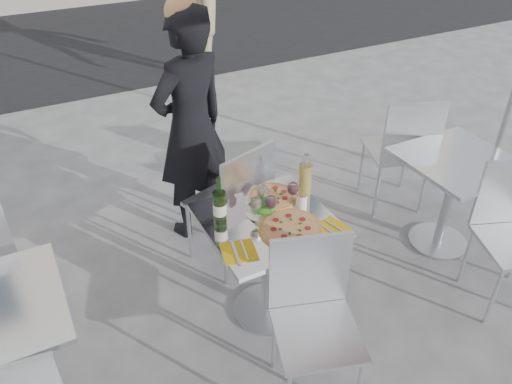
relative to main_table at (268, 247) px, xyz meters
name	(u,v)px	position (x,y,z in m)	size (l,w,h in m)	color
ground	(266,310)	(0.00, 0.00, -0.54)	(80.00, 80.00, 0.00)	#5E5E60
street_asphalt	(75,39)	(0.00, 6.50, -0.54)	(24.00, 5.00, 0.00)	black
main_table	(268,247)	(0.00, 0.00, 0.00)	(0.72, 0.72, 0.75)	#B7BABF
side_table_right	(453,184)	(1.50, 0.00, 0.00)	(0.72, 0.72, 0.75)	#B7BABF
chair_far	(236,199)	(0.03, 0.48, 0.05)	(0.57, 0.58, 0.99)	silver
chair_near	(313,308)	(-0.03, -0.54, 0.02)	(0.54, 0.55, 0.94)	silver
side_chair_rfar	(403,146)	(1.48, 0.51, 0.06)	(0.59, 0.60, 1.01)	silver
woman_diner	(191,128)	(-0.05, 1.05, 0.33)	(0.63, 0.42, 1.74)	black
pedestrian_b	(199,9)	(1.20, 4.00, 0.35)	(1.15, 0.66, 1.78)	tan
pizza_near	(290,228)	(0.07, -0.14, 0.22)	(0.35, 0.35, 0.02)	#DE9E56
pizza_far	(273,197)	(0.12, 0.16, 0.23)	(0.33, 0.33, 0.03)	white
salad_plate	(264,207)	(0.01, 0.08, 0.25)	(0.22, 0.22, 0.09)	white
wine_bottle	(220,205)	(-0.25, 0.11, 0.32)	(0.07, 0.07, 0.29)	#2C4F1D
carafe	(305,179)	(0.31, 0.11, 0.33)	(0.08, 0.08, 0.29)	#E1C760
sugar_shaker	(302,200)	(0.23, 0.01, 0.26)	(0.06, 0.06, 0.11)	white
wineglass_white_a	(256,204)	(-0.06, 0.03, 0.32)	(0.07, 0.07, 0.16)	white
wineglass_white_b	(263,192)	(0.03, 0.12, 0.32)	(0.07, 0.07, 0.16)	white
wineglass_red_a	(271,203)	(0.02, 0.00, 0.32)	(0.07, 0.07, 0.16)	white
wineglass_red_b	(293,189)	(0.20, 0.06, 0.32)	(0.07, 0.07, 0.16)	white
napkin_left	(239,251)	(-0.27, -0.18, 0.21)	(0.22, 0.22, 0.01)	gold
napkin_right	(331,229)	(0.27, -0.24, 0.21)	(0.22, 0.22, 0.01)	gold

